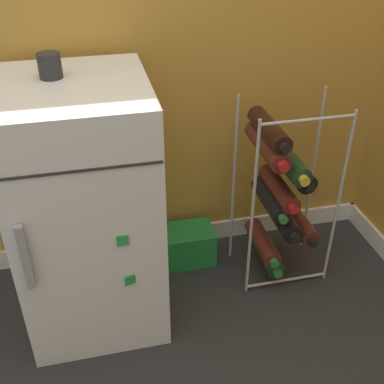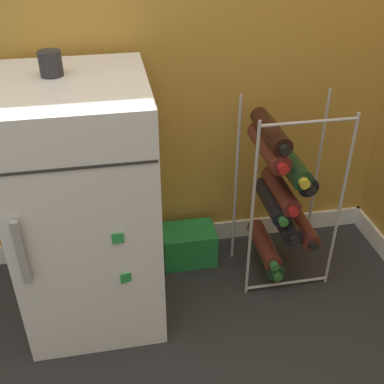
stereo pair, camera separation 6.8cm
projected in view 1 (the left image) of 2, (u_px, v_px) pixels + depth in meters
ground_plane at (177, 367)px, 1.69m from camera, size 14.00×14.00×0.00m
mini_fridge at (87, 209)px, 1.70m from camera, size 0.48×0.56×0.92m
wine_rack at (278, 193)px, 1.92m from camera, size 0.36×0.33×0.77m
soda_box at (187, 245)px, 2.13m from camera, size 0.23×0.16×0.16m
fridge_top_cup at (50, 66)px, 1.48m from camera, size 0.07×0.07×0.08m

